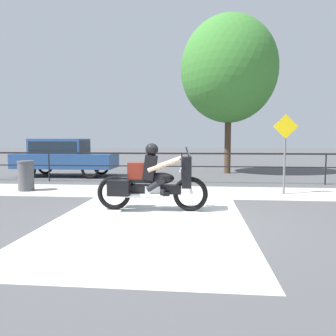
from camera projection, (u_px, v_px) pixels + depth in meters
ground_plane at (167, 218)px, 6.65m from camera, size 120.00×120.00×0.00m
sidewalk_band at (178, 192)px, 10.02m from camera, size 44.00×2.40×0.01m
crosswalk_band at (149, 220)px, 6.48m from camera, size 3.76×6.00×0.01m
fence_railing at (182, 159)px, 12.03m from camera, size 36.00×0.05×1.12m
motorcycle at (152, 181)px, 7.34m from camera, size 2.51×0.76×1.52m
parked_car at (63, 155)px, 14.26m from camera, size 4.32×1.69×1.64m
trash_bin at (26, 176)px, 10.19m from camera, size 0.50×0.50×0.94m
street_sign at (285, 145)px, 9.45m from camera, size 0.70×0.06×2.32m
tree_behind_sign at (229, 70)px, 15.28m from camera, size 4.49×4.49×7.34m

